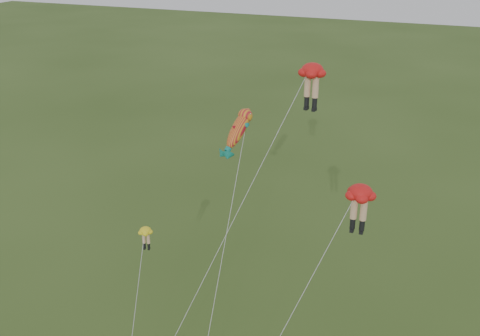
% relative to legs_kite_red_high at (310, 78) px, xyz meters
% --- Properties ---
extents(legs_kite_red_high, '(7.80, 11.45, 18.88)m').
position_rel_legs_kite_red_high_xyz_m(legs_kite_red_high, '(0.00, 0.00, 0.00)').
color(legs_kite_red_high, red).
rests_on(legs_kite_red_high, ground).
extents(legs_kite_red_mid, '(6.20, 8.36, 14.01)m').
position_rel_legs_kite_red_high_xyz_m(legs_kite_red_mid, '(3.83, -4.22, -4.80)').
color(legs_kite_red_mid, red).
rests_on(legs_kite_red_mid, ground).
extents(legs_kite_yellow, '(3.39, 8.97, 7.77)m').
position_rel_legs_kite_red_high_xyz_m(legs_kite_yellow, '(-9.75, -2.85, -10.97)').
color(legs_kite_yellow, yellow).
rests_on(legs_kite_yellow, ground).
extents(fish_kite, '(1.66, 10.30, 16.38)m').
position_rel_legs_kite_red_high_xyz_m(fish_kite, '(-3.67, -1.52, -3.06)').
color(fish_kite, orange).
rests_on(fish_kite, ground).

